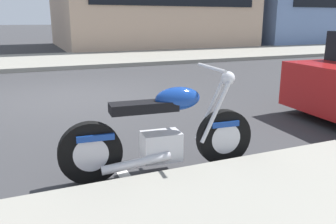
# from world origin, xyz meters

# --- Properties ---
(ground_plane) EXTENTS (260.00, 260.00, 0.00)m
(ground_plane) POSITION_xyz_m (0.00, 0.00, 0.00)
(ground_plane) COLOR #333335
(sidewalk_far_curb) EXTENTS (120.00, 5.00, 0.14)m
(sidewalk_far_curb) POSITION_xyz_m (12.00, 6.78, 0.07)
(sidewalk_far_curb) COLOR gray
(sidewalk_far_curb) RESTS_ON ground
(parking_stall_stripe) EXTENTS (0.12, 2.20, 0.01)m
(parking_stall_stripe) POSITION_xyz_m (0.00, -3.68, 0.00)
(parking_stall_stripe) COLOR silver
(parking_stall_stripe) RESTS_ON ground
(parked_motorcycle) EXTENTS (2.08, 0.62, 1.11)m
(parked_motorcycle) POSITION_xyz_m (0.41, -4.13, 0.42)
(parked_motorcycle) COLOR black
(parked_motorcycle) RESTS_ON ground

